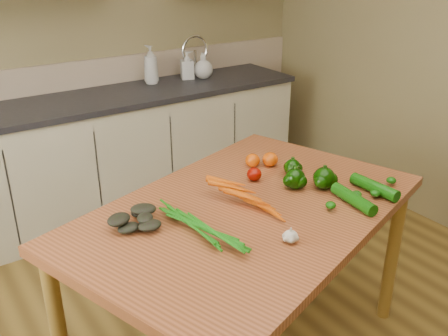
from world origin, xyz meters
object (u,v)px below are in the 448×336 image
garlic_bulb (291,237)px  pepper_a (295,179)px  carrot_bunch (231,206)px  pepper_c (324,178)px  tomato_c (270,159)px  pepper_b (292,168)px  soap_bottle_b (187,65)px  zucchini_a (374,187)px  zucchini_b (353,199)px  tomato_b (253,160)px  soap_bottle_a (151,65)px  soap_bottle_c (203,66)px  table (247,226)px  tomato_a (254,174)px  leafy_greens (137,215)px

garlic_bulb → pepper_a: pepper_a is taller
carrot_bunch → pepper_c: 0.50m
garlic_bulb → tomato_c: (0.39, 0.60, 0.01)m
tomato_c → pepper_b: bearing=-83.4°
soap_bottle_b → pepper_c: bearing=-170.5°
zucchini_a → zucchini_b: zucchini_a is taller
garlic_bulb → zucchini_a: size_ratio=0.24×
tomato_b → soap_bottle_a: bearing=81.7°
carrot_bunch → zucchini_b: (0.49, -0.23, -0.01)m
pepper_a → pepper_c: (0.11, -0.08, 0.00)m
soap_bottle_c → pepper_c: bearing=93.1°
carrot_bunch → zucchini_a: 0.68m
table → soap_bottle_c: size_ratio=9.21×
zucchini_b → soap_bottle_c: bearing=75.4°
table → tomato_a: bearing=28.3°
garlic_bulb → zucchini_a: 0.60m
soap_bottle_b → pepper_a: bearing=-174.1°
pepper_b → tomato_a: 0.20m
table → tomato_c: (0.36, 0.29, 0.13)m
tomato_a → tomato_b: tomato_b is taller
pepper_c → leafy_greens: bearing=169.4°
soap_bottle_c → soap_bottle_b: bearing=-2.3°
leafy_greens → pepper_c: leafy_greens is taller
leafy_greens → pepper_c: 0.87m
tomato_b → zucchini_b: tomato_b is taller
soap_bottle_c → tomato_b: (-0.65, -1.50, -0.13)m
table → soap_bottle_b: (0.81, 1.88, 0.27)m
table → garlic_bulb: garlic_bulb is taller
zucchini_b → pepper_c: bearing=87.4°
soap_bottle_b → tomato_a: soap_bottle_b is taller
soap_bottle_c → pepper_b: (-0.55, -1.70, -0.12)m
pepper_c → tomato_b: 0.40m
table → pepper_c: (0.40, -0.05, 0.14)m
soap_bottle_a → soap_bottle_c: 0.43m
tomato_b → zucchini_b: 0.58m
pepper_b → soap_bottle_c: bearing=71.9°
soap_bottle_a → soap_bottle_b: 0.30m
garlic_bulb → tomato_b: 0.72m
soap_bottle_b → zucchini_b: (-0.42, -2.12, -0.15)m
soap_bottle_b → garlic_bulb: soap_bottle_b is taller
garlic_bulb → soap_bottle_a: bearing=76.3°
pepper_a → zucchini_a: 0.36m
tomato_a → pepper_a: bearing=-58.7°
zucchini_a → table: bearing=159.1°
leafy_greens → pepper_b: (0.84, 0.03, -0.01)m
soap_bottle_a → pepper_b: size_ratio=3.48×
soap_bottle_c → carrot_bunch: soap_bottle_c is taller
leafy_greens → zucchini_b: 0.92m
leafy_greens → tomato_a: leafy_greens is taller
pepper_c → tomato_b: (-0.12, 0.38, -0.02)m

